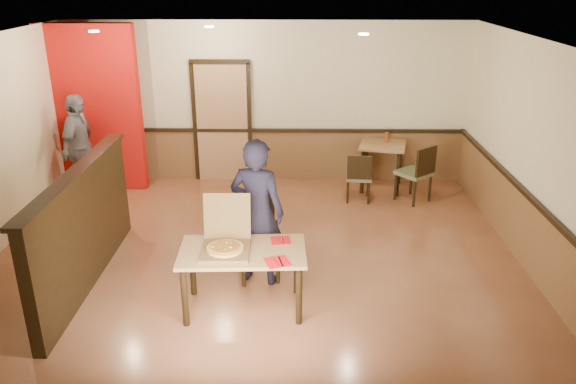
# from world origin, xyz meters

# --- Properties ---
(floor) EXTENTS (7.00, 7.00, 0.00)m
(floor) POSITION_xyz_m (0.00, 0.00, 0.00)
(floor) COLOR #AA6842
(floor) RESTS_ON ground
(ceiling) EXTENTS (7.00, 7.00, 0.00)m
(ceiling) POSITION_xyz_m (0.00, 0.00, 2.80)
(ceiling) COLOR black
(ceiling) RESTS_ON wall_back
(wall_back) EXTENTS (7.00, 0.00, 7.00)m
(wall_back) POSITION_xyz_m (0.00, 3.50, 1.40)
(wall_back) COLOR beige
(wall_back) RESTS_ON floor
(wall_right) EXTENTS (0.00, 7.00, 7.00)m
(wall_right) POSITION_xyz_m (3.50, 0.00, 1.40)
(wall_right) COLOR beige
(wall_right) RESTS_ON floor
(wainscot_back) EXTENTS (7.00, 0.04, 0.90)m
(wainscot_back) POSITION_xyz_m (0.00, 3.47, 0.45)
(wainscot_back) COLOR brown
(wainscot_back) RESTS_ON floor
(chair_rail_back) EXTENTS (7.00, 0.06, 0.06)m
(chair_rail_back) POSITION_xyz_m (0.00, 3.45, 0.92)
(chair_rail_back) COLOR black
(chair_rail_back) RESTS_ON wall_back
(wainscot_right) EXTENTS (0.04, 7.00, 0.90)m
(wainscot_right) POSITION_xyz_m (3.47, 0.00, 0.45)
(wainscot_right) COLOR brown
(wainscot_right) RESTS_ON floor
(chair_rail_right) EXTENTS (0.06, 7.00, 0.06)m
(chair_rail_right) POSITION_xyz_m (3.45, 0.00, 0.92)
(chair_rail_right) COLOR black
(chair_rail_right) RESTS_ON wall_right
(back_door) EXTENTS (0.90, 0.06, 2.10)m
(back_door) POSITION_xyz_m (-0.80, 3.46, 1.05)
(back_door) COLOR tan
(back_door) RESTS_ON wall_back
(booth_partition) EXTENTS (0.20, 3.10, 1.44)m
(booth_partition) POSITION_xyz_m (-2.00, -0.20, 0.74)
(booth_partition) COLOR black
(booth_partition) RESTS_ON floor
(red_accent_panel) EXTENTS (1.60, 0.20, 2.78)m
(red_accent_panel) POSITION_xyz_m (-2.90, 3.00, 1.40)
(red_accent_panel) COLOR red
(red_accent_panel) RESTS_ON floor
(spot_a) EXTENTS (0.14, 0.14, 0.02)m
(spot_a) POSITION_xyz_m (-2.30, 1.80, 2.78)
(spot_a) COLOR #FFE6B2
(spot_a) RESTS_ON ceiling
(spot_b) EXTENTS (0.14, 0.14, 0.02)m
(spot_b) POSITION_xyz_m (-0.80, 2.50, 2.78)
(spot_b) COLOR #FFE6B2
(spot_b) RESTS_ON ceiling
(spot_c) EXTENTS (0.14, 0.14, 0.02)m
(spot_c) POSITION_xyz_m (1.40, 1.50, 2.78)
(spot_c) COLOR #FFE6B2
(spot_c) RESTS_ON ceiling
(main_table) EXTENTS (1.41, 0.84, 0.74)m
(main_table) POSITION_xyz_m (-0.06, -0.76, 0.63)
(main_table) COLOR #B6864C
(main_table) RESTS_ON floor
(diner_chair) EXTENTS (0.60, 0.60, 1.02)m
(diner_chair) POSITION_xyz_m (0.04, 0.02, 0.56)
(diner_chair) COLOR #606D3F
(diner_chair) RESTS_ON floor
(side_chair_left) EXTENTS (0.44, 0.44, 0.83)m
(side_chair_left) POSITION_xyz_m (1.54, 2.42, 0.45)
(side_chair_left) COLOR #606D3F
(side_chair_left) RESTS_ON floor
(side_chair_right) EXTENTS (0.67, 0.67, 0.97)m
(side_chair_right) POSITION_xyz_m (2.49, 2.43, 0.53)
(side_chair_right) COLOR #606D3F
(side_chair_right) RESTS_ON floor
(side_table) EXTENTS (0.90, 0.90, 0.81)m
(side_table) POSITION_xyz_m (1.99, 3.03, 0.63)
(side_table) COLOR #B6864C
(side_table) RESTS_ON floor
(diner) EXTENTS (0.75, 0.60, 1.81)m
(diner) POSITION_xyz_m (0.06, -0.13, 0.90)
(diner) COLOR black
(diner) RESTS_ON floor
(passerby) EXTENTS (0.51, 1.06, 1.76)m
(passerby) POSITION_xyz_m (-3.00, 2.45, 0.88)
(passerby) COLOR gray
(passerby) RESTS_ON floor
(pizza_box) EXTENTS (0.53, 0.62, 0.55)m
(pizza_box) POSITION_xyz_m (-0.24, -0.77, 0.81)
(pizza_box) COLOR brown
(pizza_box) RESTS_ON main_table
(pizza) EXTENTS (0.52, 0.52, 0.03)m
(pizza) POSITION_xyz_m (-0.24, -0.82, 0.79)
(pizza) COLOR gold
(pizza) RESTS_ON pizza_box
(napkin_near) EXTENTS (0.31, 0.31, 0.01)m
(napkin_near) POSITION_xyz_m (0.33, -1.03, 0.74)
(napkin_near) COLOR red
(napkin_near) RESTS_ON main_table
(napkin_far) EXTENTS (0.24, 0.24, 0.01)m
(napkin_far) POSITION_xyz_m (0.35, -0.53, 0.74)
(napkin_far) COLOR red
(napkin_far) RESTS_ON main_table
(condiment) EXTENTS (0.07, 0.07, 0.16)m
(condiment) POSITION_xyz_m (2.06, 3.16, 0.89)
(condiment) COLOR #923C1A
(condiment) RESTS_ON side_table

